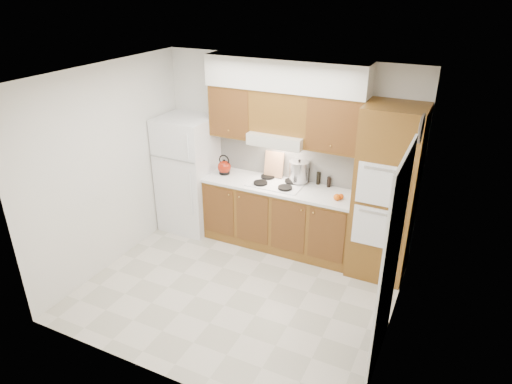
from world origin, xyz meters
The scene contains 26 objects.
floor centered at (0.00, 0.00, 0.00)m, with size 3.60×3.60×0.00m, color beige.
ceiling centered at (0.00, 0.00, 2.60)m, with size 3.60×3.60×0.00m, color white.
wall_back centered at (0.00, 1.50, 1.30)m, with size 3.60×0.02×2.60m, color white.
wall_left centered at (-1.80, 0.00, 1.30)m, with size 0.02×3.00×2.60m, color white.
wall_right centered at (1.80, 0.00, 1.30)m, with size 0.02×3.00×2.60m, color white.
fridge centered at (-1.41, 1.14, 0.86)m, with size 0.75×0.72×1.72m, color white.
base_cabinets centered at (0.02, 1.20, 0.45)m, with size 2.11×0.60×0.90m, color brown.
countertop centered at (0.03, 1.19, 0.92)m, with size 2.13×0.62×0.04m, color white.
backsplash centered at (0.02, 1.49, 1.22)m, with size 2.11×0.03×0.56m, color white.
oven_cabinet centered at (1.44, 1.18, 1.10)m, with size 0.70×0.65×2.20m, color brown.
upper_cab_left centered at (-0.71, 1.33, 1.85)m, with size 0.63×0.33×0.70m, color brown.
upper_cab_right centered at (0.72, 1.33, 1.85)m, with size 0.73×0.33×0.70m, color brown.
range_hood centered at (-0.02, 1.27, 1.57)m, with size 0.75×0.45×0.15m, color silver.
upper_cab_over_hood centered at (-0.02, 1.33, 1.92)m, with size 0.75×0.33×0.55m, color brown.
soffit centered at (0.03, 1.32, 2.40)m, with size 2.13×0.36×0.40m, color silver.
cooktop centered at (-0.02, 1.21, 0.95)m, with size 0.74×0.50×0.01m, color white.
doorway centered at (1.79, -0.35, 1.05)m, with size 0.02×0.90×2.10m, color black.
wall_clock centered at (1.79, 0.55, 2.15)m, with size 0.30×0.30×0.02m, color #3F3833.
kettle centered at (-0.83, 1.20, 1.05)m, with size 0.19×0.19×0.19m, color maroon.
cutting_board centered at (-0.14, 1.39, 1.14)m, with size 0.27×0.02×0.36m, color tan.
stock_pot centered at (0.24, 1.38, 1.11)m, with size 0.26×0.26×0.27m, color #B7B6BB.
condiment_a centered at (0.33, 1.45, 1.04)m, with size 0.06×0.06×0.20m, color black.
condiment_b centered at (0.49, 1.45, 1.03)m, with size 0.05×0.05×0.17m, color black.
condiment_c centered at (0.65, 1.42, 1.01)m, with size 0.05×0.05×0.14m, color black.
orange_near centered at (0.87, 1.07, 0.98)m, with size 0.09×0.09×0.09m, color #F3580C.
orange_far centered at (0.90, 1.13, 0.98)m, with size 0.07×0.07×0.07m, color #DE5F0B.
Camera 1 is at (2.19, -4.02, 3.48)m, focal length 32.00 mm.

